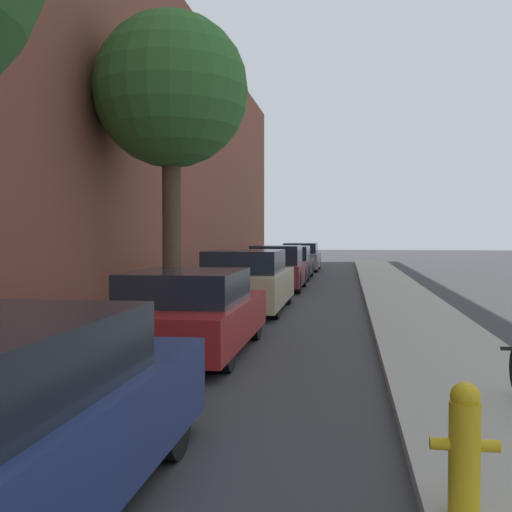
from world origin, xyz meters
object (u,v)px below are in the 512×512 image
Objects in this scene: parked_car_red at (189,313)px; fire_hydrant at (465,447)px; parked_car_champagne at (246,282)px; parked_car_maroon at (277,269)px; parked_car_grey at (301,257)px; street_tree_far at (171,92)px; parked_car_black at (290,263)px.

fire_hydrant is (3.15, -5.45, -0.08)m from parked_car_red.
parked_car_maroon is (0.11, 5.64, -0.00)m from parked_car_champagne.
parked_car_grey is 0.72× the size of street_tree_far.
parked_car_grey reaches higher than fire_hydrant.
street_tree_far is at bearing -96.34° from parked_car_black.
parked_car_black is (0.08, 16.14, 0.02)m from parked_car_red.
street_tree_far is at bearing 109.88° from parked_car_red.
fire_hydrant is at bearing -63.86° from street_tree_far.
parked_car_black is 5.56× the size of fire_hydrant.
street_tree_far reaches higher than parked_car_red.
parked_car_champagne is (0.02, 5.42, 0.08)m from parked_car_red.
parked_car_grey is (0.10, 16.73, -0.03)m from parked_car_champagne.
parked_car_champagne is 1.16× the size of parked_car_maroon.
parked_car_red is at bearing -70.12° from street_tree_far.
street_tree_far is (-1.39, -12.51, 4.23)m from parked_car_black.
street_tree_far reaches higher than parked_car_grey.
fire_hydrant is (3.02, -27.60, -0.12)m from parked_car_grey.
parked_car_grey is 19.04m from street_tree_far.
parked_car_maroon is at bearing 100.34° from fire_hydrant.
parked_car_red is 6.30m from fire_hydrant.
parked_car_black is at bearing 83.66° from street_tree_far.
parked_car_black is at bearing 89.71° from parked_car_champagne.
parked_car_grey is (-0.01, 11.09, -0.03)m from parked_car_maroon.
parked_car_maroon is 0.88× the size of parked_car_black.
parked_car_grey is (0.04, 6.01, 0.02)m from parked_car_black.
parked_car_red is at bearing -90.28° from parked_car_black.
fire_hydrant is (3.01, -16.51, -0.15)m from parked_car_maroon.
parked_car_red is 5.74m from street_tree_far.
parked_car_champagne is at bearing 89.75° from parked_car_red.
parked_car_black reaches higher than fire_hydrant.
street_tree_far is 11.00m from fire_hydrant.
parked_car_grey is at bearing 89.69° from parked_car_red.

